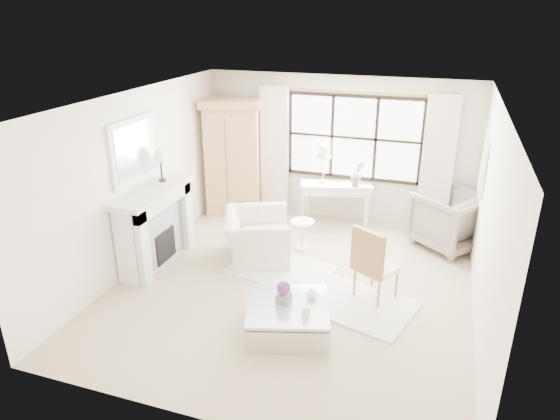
# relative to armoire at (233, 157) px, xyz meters

# --- Properties ---
(floor) EXTENTS (5.50, 5.50, 0.00)m
(floor) POSITION_rel_armoire_xyz_m (1.94, -2.35, -1.14)
(floor) COLOR #C1AD8F
(floor) RESTS_ON ground
(ceiling) EXTENTS (5.50, 5.50, 0.00)m
(ceiling) POSITION_rel_armoire_xyz_m (1.94, -2.35, 1.56)
(ceiling) COLOR white
(ceiling) RESTS_ON ground
(wall_back) EXTENTS (5.00, 0.00, 5.00)m
(wall_back) POSITION_rel_armoire_xyz_m (1.94, 0.40, 0.21)
(wall_back) COLOR beige
(wall_back) RESTS_ON ground
(wall_front) EXTENTS (5.00, 0.00, 5.00)m
(wall_front) POSITION_rel_armoire_xyz_m (1.94, -5.10, 0.21)
(wall_front) COLOR beige
(wall_front) RESTS_ON ground
(wall_left) EXTENTS (0.00, 5.50, 5.50)m
(wall_left) POSITION_rel_armoire_xyz_m (-0.56, -2.35, 0.21)
(wall_left) COLOR white
(wall_left) RESTS_ON ground
(wall_right) EXTENTS (0.00, 5.50, 5.50)m
(wall_right) POSITION_rel_armoire_xyz_m (4.44, -2.35, 0.21)
(wall_right) COLOR white
(wall_right) RESTS_ON ground
(window_pane) EXTENTS (2.40, 0.02, 1.50)m
(window_pane) POSITION_rel_armoire_xyz_m (2.24, 0.38, 0.46)
(window_pane) COLOR white
(window_pane) RESTS_ON wall_back
(window_frame) EXTENTS (2.50, 0.04, 1.50)m
(window_frame) POSITION_rel_armoire_xyz_m (2.24, 0.37, 0.46)
(window_frame) COLOR black
(window_frame) RESTS_ON wall_back
(curtain_rod) EXTENTS (3.30, 0.04, 0.04)m
(curtain_rod) POSITION_rel_armoire_xyz_m (2.24, 0.32, 1.33)
(curtain_rod) COLOR gold
(curtain_rod) RESTS_ON wall_back
(curtain_left) EXTENTS (0.55, 0.10, 2.47)m
(curtain_left) POSITION_rel_armoire_xyz_m (0.74, 0.30, 0.10)
(curtain_left) COLOR silver
(curtain_left) RESTS_ON ground
(curtain_right) EXTENTS (0.55, 0.10, 2.47)m
(curtain_right) POSITION_rel_armoire_xyz_m (3.74, 0.30, 0.10)
(curtain_right) COLOR silver
(curtain_right) RESTS_ON ground
(fireplace) EXTENTS (0.58, 1.66, 1.26)m
(fireplace) POSITION_rel_armoire_xyz_m (-0.33, -2.35, -0.49)
(fireplace) COLOR silver
(fireplace) RESTS_ON ground
(mirror_frame) EXTENTS (0.05, 1.15, 0.95)m
(mirror_frame) POSITION_rel_armoire_xyz_m (-0.53, -2.35, 0.70)
(mirror_frame) COLOR white
(mirror_frame) RESTS_ON wall_left
(mirror_glass) EXTENTS (0.02, 1.00, 0.80)m
(mirror_glass) POSITION_rel_armoire_xyz_m (-0.50, -2.35, 0.70)
(mirror_glass) COLOR silver
(mirror_glass) RESTS_ON wall_left
(art_frame) EXTENTS (0.04, 0.62, 0.82)m
(art_frame) POSITION_rel_armoire_xyz_m (4.41, -0.65, 0.41)
(art_frame) COLOR white
(art_frame) RESTS_ON wall_right
(art_canvas) EXTENTS (0.01, 0.52, 0.72)m
(art_canvas) POSITION_rel_armoire_xyz_m (4.39, -0.65, 0.41)
(art_canvas) COLOR #BFAE94
(art_canvas) RESTS_ON wall_right
(mantel_lamp) EXTENTS (0.22, 0.22, 0.51)m
(mantel_lamp) POSITION_rel_armoire_xyz_m (-0.33, -1.99, 0.51)
(mantel_lamp) COLOR black
(mantel_lamp) RESTS_ON fireplace
(armoire) EXTENTS (1.27, 0.98, 2.24)m
(armoire) POSITION_rel_armoire_xyz_m (0.00, 0.00, 0.00)
(armoire) COLOR tan
(armoire) RESTS_ON floor
(console_table) EXTENTS (1.37, 0.78, 0.80)m
(console_table) POSITION_rel_armoire_xyz_m (2.03, 0.07, -0.74)
(console_table) COLOR white
(console_table) RESTS_ON floor
(console_lamp) EXTENTS (0.28, 0.28, 0.69)m
(console_lamp) POSITION_rel_armoire_xyz_m (1.77, 0.08, 0.22)
(console_lamp) COLOR #AF813D
(console_lamp) RESTS_ON console_table
(orchid_plant) EXTENTS (0.31, 0.28, 0.46)m
(orchid_plant) POSITION_rel_armoire_xyz_m (2.40, 0.06, -0.11)
(orchid_plant) COLOR #536845
(orchid_plant) RESTS_ON console_table
(side_table) EXTENTS (0.40, 0.40, 0.51)m
(side_table) POSITION_rel_armoire_xyz_m (1.73, -1.14, -0.81)
(side_table) COLOR white
(side_table) RESTS_ON floor
(rug_left) EXTENTS (1.68, 1.34, 0.03)m
(rug_left) POSITION_rel_armoire_xyz_m (1.63, -1.96, -1.13)
(rug_left) COLOR white
(rug_left) RESTS_ON floor
(rug_right) EXTENTS (1.70, 1.46, 0.03)m
(rug_right) POSITION_rel_armoire_xyz_m (2.95, -2.58, -1.13)
(rug_right) COLOR white
(rug_right) RESTS_ON floor
(club_armchair) EXTENTS (1.36, 1.44, 0.75)m
(club_armchair) POSITION_rel_armoire_xyz_m (1.13, -1.69, -0.77)
(club_armchair) COLOR silver
(club_armchair) RESTS_ON floor
(wingback_chair) EXTENTS (1.47, 1.47, 0.96)m
(wingback_chair) POSITION_rel_armoire_xyz_m (4.06, -0.25, -0.66)
(wingback_chair) COLOR gray
(wingback_chair) RESTS_ON floor
(french_chair) EXTENTS (0.66, 0.66, 1.08)m
(french_chair) POSITION_rel_armoire_xyz_m (3.12, -2.32, -0.83)
(french_chair) COLOR #AC7B48
(french_chair) RESTS_ON floor
(coffee_table) EXTENTS (1.24, 1.24, 0.38)m
(coffee_table) POSITION_rel_armoire_xyz_m (2.21, -3.42, -0.96)
(coffee_table) COLOR silver
(coffee_table) RESTS_ON floor
(planter_box) EXTENTS (0.18, 0.18, 0.12)m
(planter_box) POSITION_rel_armoire_xyz_m (2.14, -3.39, -0.70)
(planter_box) COLOR slate
(planter_box) RESTS_ON coffee_table
(planter_flowers) EXTENTS (0.17, 0.17, 0.17)m
(planter_flowers) POSITION_rel_armoire_xyz_m (2.14, -3.39, -0.55)
(planter_flowers) COLOR #5C2D72
(planter_flowers) RESTS_ON planter_box
(pillar_candle) EXTENTS (0.09, 0.09, 0.12)m
(pillar_candle) POSITION_rel_armoire_xyz_m (2.48, -3.57, -0.70)
(pillar_candle) COLOR white
(pillar_candle) RESTS_ON coffee_table
(coffee_vase) EXTENTS (0.16, 0.16, 0.14)m
(coffee_vase) POSITION_rel_armoire_xyz_m (2.45, -3.18, -0.69)
(coffee_vase) COLOR silver
(coffee_vase) RESTS_ON coffee_table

